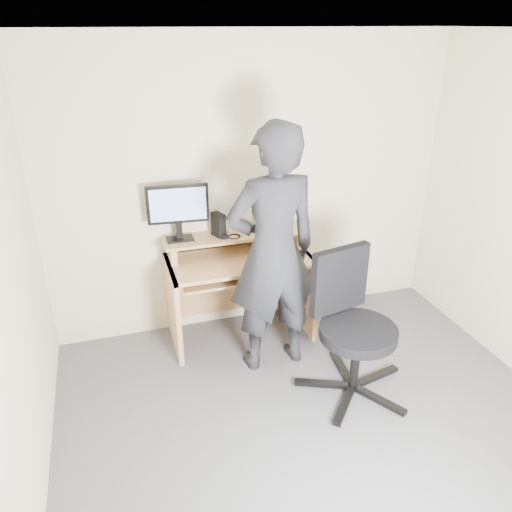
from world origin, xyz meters
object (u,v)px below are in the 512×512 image
monitor (178,208)px  office_chair (351,320)px  person (273,252)px  desk (238,276)px

monitor → office_chair: monitor is taller
office_chair → person: 0.76m
monitor → person: bearing=-40.4°
monitor → person: (0.60, -0.60, -0.21)m
desk → person: (0.14, -0.51, 0.43)m
monitor → person: 0.87m
desk → person: size_ratio=0.61×
desk → monitor: (-0.46, 0.09, 0.64)m
office_chair → monitor: bearing=122.0°
person → office_chair: bearing=129.7°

